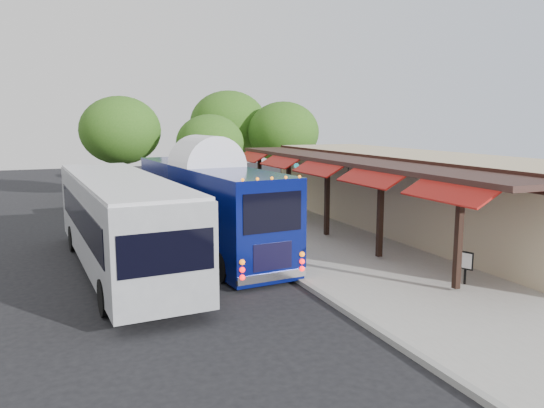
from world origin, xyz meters
name	(u,v)px	position (x,y,z in m)	size (l,w,h in m)	color
ground	(284,274)	(0.00, 0.00, 0.00)	(90.00, 90.00, 0.00)	black
sidewalk	(351,236)	(5.00, 4.00, 0.07)	(10.00, 40.00, 0.15)	#9E9B93
curb	(245,246)	(0.05, 4.00, 0.07)	(0.20, 40.00, 0.16)	gray
station_shelter	(415,192)	(8.38, 4.00, 1.85)	(8.15, 20.00, 3.60)	tan
coach_bus	(207,202)	(-1.45, 4.22, 1.94)	(3.32, 11.43, 3.61)	#070F56
city_bus	(120,219)	(-4.98, 2.52, 1.79)	(3.38, 12.21, 3.24)	gray
ped_a	(257,222)	(0.60, 4.13, 0.99)	(0.62, 0.40, 1.69)	black
ped_b	(272,217)	(1.80, 5.41, 0.92)	(0.75, 0.58, 1.53)	black
ped_c	(229,206)	(0.60, 7.82, 1.12)	(1.14, 0.47, 1.94)	black
ped_d	(269,204)	(3.00, 8.67, 0.92)	(1.00, 0.57, 1.54)	black
sign_board	(466,262)	(4.47, -3.61, 0.85)	(0.21, 0.45, 1.03)	black
tree_left	(210,143)	(2.30, 16.85, 3.65)	(4.29, 4.29, 5.49)	#382314
tree_mid	(229,124)	(5.21, 21.96, 4.85)	(5.68, 5.68, 7.27)	#382314
tree_right	(283,132)	(8.12, 18.55, 4.27)	(5.01, 5.01, 6.41)	#382314
tree_far	(120,130)	(-2.79, 20.09, 4.45)	(5.21, 5.21, 6.67)	#382314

